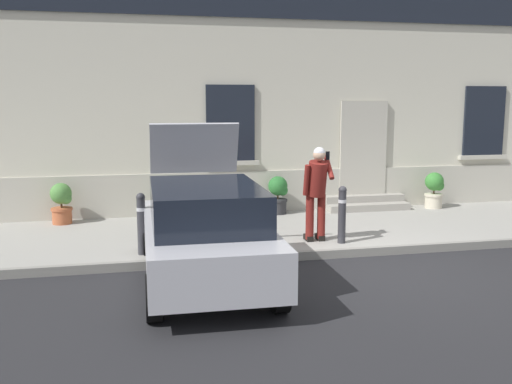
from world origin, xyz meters
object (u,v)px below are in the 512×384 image
planter_terracotta (62,202)px  planter_cream (434,189)px  bollard_near_person (342,212)px  hatchback_car_silver (205,231)px  bollard_far_left (141,221)px  planter_olive (176,200)px  person_on_phone (317,188)px  planter_charcoal (278,194)px

planter_terracotta → planter_cream: 8.51m
bollard_near_person → hatchback_car_silver: bearing=-153.9°
bollard_far_left → planter_cream: (6.95, 2.75, -0.11)m
planter_olive → planter_terracotta: bearing=174.3°
person_on_phone → planter_olive: (-2.35, 2.40, -0.54)m
bollard_far_left → planter_terracotta: bollard_far_left is taller
planter_olive → planter_cream: 6.17m
planter_terracotta → planter_olive: bearing=-5.7°
hatchback_car_silver → bollard_near_person: (2.65, 1.30, -0.09)m
hatchback_car_silver → planter_charcoal: size_ratio=4.77×
planter_charcoal → bollard_far_left: bearing=-137.3°
bollard_near_person → planter_charcoal: size_ratio=1.22×
planter_terracotta → planter_charcoal: size_ratio=1.00×
planter_charcoal → hatchback_car_silver: bearing=-118.0°
bollard_far_left → planter_terracotta: 3.24m
bollard_far_left → planter_cream: 7.48m
hatchback_car_silver → planter_terracotta: bearing=120.7°
planter_terracotta → planter_cream: (8.51, -0.08, 0.00)m
planter_charcoal → planter_cream: same height
hatchback_car_silver → bollard_far_left: 1.58m
hatchback_car_silver → planter_cream: (6.06, 4.05, -0.19)m
bollard_near_person → person_on_phone: bearing=154.0°
hatchback_car_silver → planter_terracotta: hatchback_car_silver is taller
bollard_far_left → person_on_phone: 3.17m
person_on_phone → planter_olive: bearing=120.4°
bollard_near_person → planter_charcoal: bollard_near_person is taller
person_on_phone → planter_cream: 4.62m
person_on_phone → planter_cream: person_on_phone is taller
bollard_near_person → planter_terracotta: size_ratio=1.22×
hatchback_car_silver → planter_charcoal: bearing=62.0°
hatchback_car_silver → planter_olive: 3.91m
bollard_far_left → person_on_phone: person_on_phone is taller
planter_charcoal → planter_cream: bearing=-2.0°
planter_olive → planter_charcoal: 2.36m
bollard_near_person → planter_olive: size_ratio=1.22×
planter_cream → planter_terracotta: bearing=179.5°
person_on_phone → planter_cream: size_ratio=2.02×
planter_cream → hatchback_car_silver: bearing=-146.2°
bollard_near_person → person_on_phone: 0.63m
bollard_near_person → planter_charcoal: bearing=98.4°
planter_olive → planter_cream: bearing=1.4°
hatchback_car_silver → bollard_far_left: hatchback_car_silver is taller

